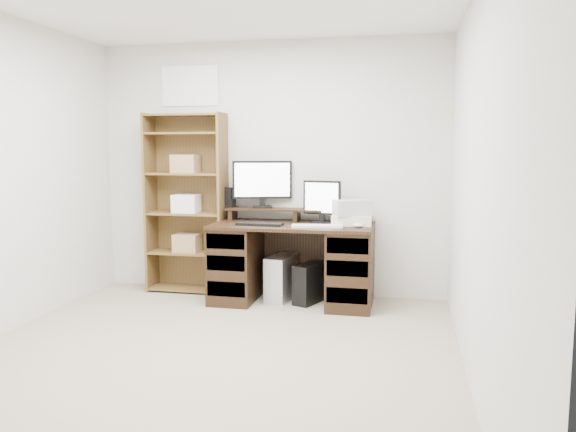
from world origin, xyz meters
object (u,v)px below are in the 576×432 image
(monitor_small, at_px, (322,200))
(bookshelf, at_px, (187,202))
(tower_silver, at_px, (281,278))
(tower_black, at_px, (310,283))
(desk, at_px, (293,262))
(printer, at_px, (352,220))
(monitor_wide, at_px, (262,182))

(monitor_small, xyz_separation_m, bookshelf, (-1.39, 0.10, -0.05))
(tower_silver, xyz_separation_m, tower_black, (0.29, -0.05, -0.03))
(desk, bearing_deg, printer, 5.57)
(printer, bearing_deg, tower_black, -177.11)
(printer, height_order, bookshelf, bookshelf)
(printer, distance_m, tower_black, 0.72)
(printer, bearing_deg, bookshelf, 171.96)
(tower_silver, xyz_separation_m, bookshelf, (-1.01, 0.15, 0.70))
(monitor_wide, bearing_deg, printer, -29.44)
(desk, bearing_deg, tower_black, 5.74)
(desk, distance_m, bookshelf, 1.27)
(desk, distance_m, printer, 0.68)
(monitor_wide, relative_size, tower_silver, 1.31)
(monitor_wide, bearing_deg, desk, -51.99)
(printer, relative_size, bookshelf, 0.20)
(monitor_wide, height_order, monitor_small, monitor_wide)
(bookshelf, bearing_deg, desk, -10.65)
(desk, distance_m, tower_black, 0.26)
(desk, xyz_separation_m, tower_silver, (-0.13, 0.06, -0.17))
(monitor_wide, bearing_deg, tower_silver, -55.99)
(printer, relative_size, tower_silver, 0.84)
(tower_black, bearing_deg, bookshelf, -166.15)
(tower_silver, bearing_deg, bookshelf, 179.97)
(monitor_small, bearing_deg, printer, 0.14)
(printer, bearing_deg, monitor_wide, 165.42)
(desk, xyz_separation_m, tower_black, (0.16, 0.02, -0.20))
(monitor_wide, height_order, printer, monitor_wide)
(printer, bearing_deg, tower_silver, 176.68)
(monitor_small, relative_size, printer, 1.11)
(tower_black, xyz_separation_m, bookshelf, (-1.29, 0.20, 0.73))
(tower_black, height_order, bookshelf, bookshelf)
(desk, height_order, tower_silver, desk)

